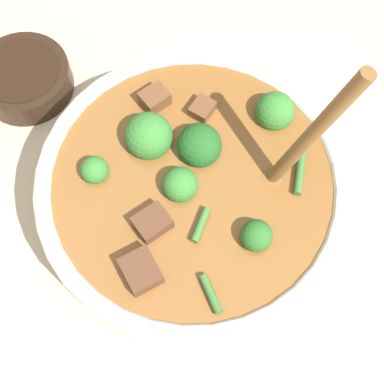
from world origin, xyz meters
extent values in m
plane|color=#C6B293|center=(0.00, 0.00, 0.00)|extent=(4.00, 4.00, 0.00)
cylinder|color=white|center=(0.00, 0.00, 0.04)|extent=(0.28, 0.28, 0.08)
torus|color=white|center=(0.00, 0.00, 0.08)|extent=(0.28, 0.28, 0.02)
cylinder|color=brown|center=(0.00, 0.00, 0.05)|extent=(0.26, 0.26, 0.05)
sphere|color=#387F33|center=(0.04, 0.09, 0.09)|extent=(0.04, 0.04, 0.04)
cylinder|color=#6B9956|center=(0.04, 0.09, 0.06)|extent=(0.01, 0.01, 0.02)
sphere|color=#235B23|center=(-0.01, 0.03, 0.09)|extent=(0.04, 0.04, 0.04)
cylinder|color=#6B9956|center=(-0.01, 0.03, 0.06)|extent=(0.01, 0.01, 0.02)
sphere|color=#387F33|center=(-0.08, -0.03, 0.09)|extent=(0.03, 0.03, 0.03)
cylinder|color=#6B9956|center=(-0.08, -0.03, 0.07)|extent=(0.01, 0.01, 0.01)
sphere|color=#2D6B28|center=(0.07, -0.02, 0.09)|extent=(0.03, 0.03, 0.03)
cylinder|color=#6B9956|center=(0.07, -0.02, 0.07)|extent=(0.01, 0.01, 0.01)
sphere|color=#387F33|center=(-0.05, 0.02, 0.09)|extent=(0.04, 0.04, 0.04)
cylinder|color=#6B9956|center=(-0.05, 0.02, 0.06)|extent=(0.02, 0.02, 0.02)
sphere|color=#387F33|center=(-0.01, -0.01, 0.09)|extent=(0.03, 0.03, 0.03)
cylinder|color=#6B9956|center=(-0.01, -0.01, 0.06)|extent=(0.01, 0.01, 0.01)
cube|color=brown|center=(0.00, -0.09, 0.08)|extent=(0.04, 0.04, 0.02)
cube|color=brown|center=(-0.02, 0.07, 0.08)|extent=(0.02, 0.02, 0.02)
cube|color=brown|center=(-0.07, 0.06, 0.09)|extent=(0.03, 0.03, 0.02)
cube|color=brown|center=(-0.01, -0.05, 0.08)|extent=(0.04, 0.04, 0.02)
cylinder|color=#3D7533|center=(0.06, -0.08, 0.09)|extent=(0.03, 0.03, 0.01)
cylinder|color=#3D7533|center=(0.08, 0.05, 0.09)|extent=(0.02, 0.05, 0.01)
cylinder|color=#3D7533|center=(0.03, -0.04, 0.09)|extent=(0.01, 0.03, 0.01)
ellipsoid|color=brown|center=(0.06, 0.04, 0.08)|extent=(0.04, 0.03, 0.01)
cylinder|color=brown|center=(0.08, 0.05, 0.15)|extent=(0.05, 0.04, 0.16)
cylinder|color=black|center=(-0.23, 0.05, 0.02)|extent=(0.10, 0.10, 0.03)
cylinder|color=black|center=(-0.23, 0.05, 0.03)|extent=(0.08, 0.08, 0.01)
camera|label=1|loc=(0.09, -0.17, 0.51)|focal=50.00mm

